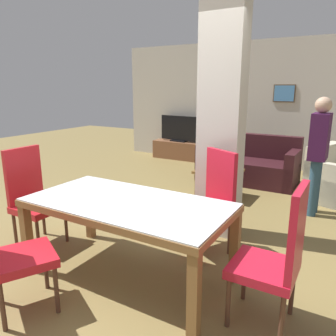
# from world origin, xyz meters

# --- Properties ---
(ground_plane) EXTENTS (18.00, 18.00, 0.00)m
(ground_plane) POSITION_xyz_m (0.00, 0.00, 0.00)
(ground_plane) COLOR olive
(back_wall) EXTENTS (7.20, 0.09, 2.70)m
(back_wall) POSITION_xyz_m (0.00, 5.06, 1.35)
(back_wall) COLOR beige
(back_wall) RESTS_ON ground_plane
(divider_pillar) EXTENTS (0.49, 0.29, 2.70)m
(divider_pillar) POSITION_xyz_m (0.36, 1.33, 1.35)
(divider_pillar) COLOR beige
(divider_pillar) RESTS_ON ground_plane
(dining_table) EXTENTS (1.86, 0.94, 0.74)m
(dining_table) POSITION_xyz_m (0.00, 0.00, 0.60)
(dining_table) COLOR brown
(dining_table) RESTS_ON ground_plane
(dining_chair_head_left) EXTENTS (0.46, 0.46, 1.09)m
(dining_chair_head_left) POSITION_xyz_m (-1.31, 0.00, 0.57)
(dining_chair_head_left) COLOR red
(dining_chair_head_left) RESTS_ON ground_plane
(dining_chair_far_right) EXTENTS (0.62, 0.62, 1.09)m
(dining_chair_far_right) POSITION_xyz_m (0.46, 0.86, 0.57)
(dining_chair_far_right) COLOR #B51529
(dining_chair_far_right) RESTS_ON ground_plane
(dining_chair_near_left) EXTENTS (0.62, 0.62, 1.09)m
(dining_chair_near_left) POSITION_xyz_m (-0.46, -0.88, 0.57)
(dining_chair_near_left) COLOR red
(dining_chair_near_left) RESTS_ON ground_plane
(dining_chair_head_right) EXTENTS (0.46, 0.46, 1.09)m
(dining_chair_head_right) POSITION_xyz_m (1.33, 0.00, 0.57)
(dining_chair_head_right) COLOR #B2162B
(dining_chair_head_right) RESTS_ON ground_plane
(sofa) EXTENTS (1.76, 0.86, 0.86)m
(sofa) POSITION_xyz_m (0.01, 3.70, 0.30)
(sofa) COLOR black
(sofa) RESTS_ON ground_plane
(coffee_table) EXTENTS (0.68, 0.59, 0.44)m
(coffee_table) POSITION_xyz_m (-0.14, 2.58, 0.22)
(coffee_table) COLOR brown
(coffee_table) RESTS_ON ground_plane
(bottle) EXTENTS (0.08, 0.08, 0.24)m
(bottle) POSITION_xyz_m (-0.15, 2.43, 0.53)
(bottle) COLOR #194C23
(bottle) RESTS_ON coffee_table
(tv_stand) EXTENTS (1.28, 0.40, 0.43)m
(tv_stand) POSITION_xyz_m (-2.06, 4.78, 0.22)
(tv_stand) COLOR brown
(tv_stand) RESTS_ON ground_plane
(tv_screen) EXTENTS (1.02, 0.24, 0.62)m
(tv_screen) POSITION_xyz_m (-2.06, 4.78, 0.73)
(tv_screen) COLOR black
(tv_screen) RESTS_ON tv_stand
(standing_person) EXTENTS (0.23, 0.39, 1.61)m
(standing_person) POSITION_xyz_m (1.28, 2.55, 0.92)
(standing_person) COLOR #2B4B61
(standing_person) RESTS_ON ground_plane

